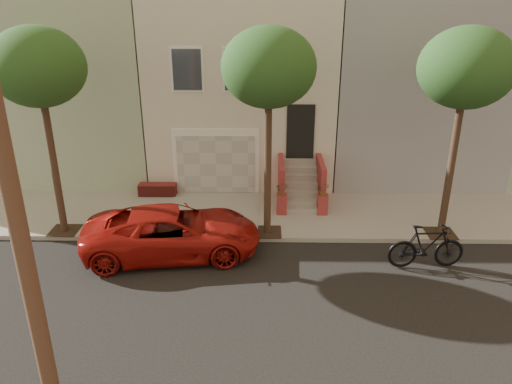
{
  "coord_description": "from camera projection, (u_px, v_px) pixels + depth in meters",
  "views": [
    {
      "loc": [
        0.87,
        -10.08,
        7.28
      ],
      "look_at": [
        0.66,
        3.0,
        1.9
      ],
      "focal_mm": 34.42,
      "sensor_mm": 36.0,
      "label": 1
    }
  ],
  "objects": [
    {
      "name": "ground",
      "position": [
        227.0,
        309.0,
        12.11
      ],
      "size": [
        90.0,
        90.0,
        0.0
      ],
      "primitive_type": "plane",
      "color": "black",
      "rests_on": "ground"
    },
    {
      "name": "sidewalk",
      "position": [
        238.0,
        215.0,
        17.03
      ],
      "size": [
        40.0,
        3.7,
        0.15
      ],
      "primitive_type": "cube",
      "color": "#9C998E",
      "rests_on": "ground"
    },
    {
      "name": "house_row",
      "position": [
        244.0,
        82.0,
        21.07
      ],
      "size": [
        33.1,
        11.7,
        7.0
      ],
      "color": "beige",
      "rests_on": "sidewalk"
    },
    {
      "name": "tree_left",
      "position": [
        38.0,
        68.0,
        13.8
      ],
      "size": [
        2.7,
        2.57,
        6.3
      ],
      "color": "#2D2116",
      "rests_on": "sidewalk"
    },
    {
      "name": "tree_mid",
      "position": [
        269.0,
        69.0,
        13.7
      ],
      "size": [
        2.7,
        2.57,
        6.3
      ],
      "color": "#2D2116",
      "rests_on": "sidewalk"
    },
    {
      "name": "tree_right",
      "position": [
        467.0,
        69.0,
        13.62
      ],
      "size": [
        2.7,
        2.57,
        6.3
      ],
      "color": "#2D2116",
      "rests_on": "sidewalk"
    },
    {
      "name": "pickup_truck",
      "position": [
        172.0,
        232.0,
        14.42
      ],
      "size": [
        5.41,
        3.04,
        1.43
      ],
      "primitive_type": "imported",
      "rotation": [
        0.0,
        0.0,
        1.7
      ],
      "color": "#9D140F",
      "rests_on": "ground"
    },
    {
      "name": "motorcycle",
      "position": [
        426.0,
        246.0,
        13.72
      ],
      "size": [
        2.22,
        0.77,
        1.31
      ],
      "primitive_type": "imported",
      "rotation": [
        0.0,
        0.0,
        1.64
      ],
      "color": "black",
      "rests_on": "ground"
    }
  ]
}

